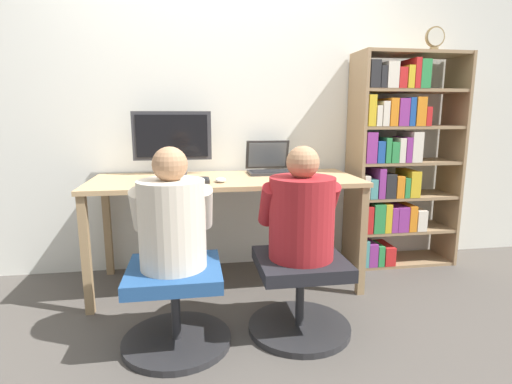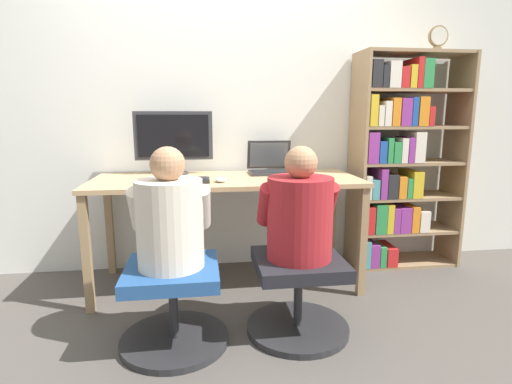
% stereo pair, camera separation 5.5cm
% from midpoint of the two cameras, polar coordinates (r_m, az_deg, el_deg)
% --- Properties ---
extents(ground_plane, '(14.00, 14.00, 0.00)m').
position_cam_midpoint_polar(ground_plane, '(2.66, -2.82, -15.87)').
color(ground_plane, '#4C4742').
extents(wall_back, '(10.00, 0.05, 2.60)m').
position_cam_midpoint_polar(wall_back, '(3.15, -4.34, 12.72)').
color(wall_back, silver).
rests_on(wall_back, ground_plane).
extents(desk, '(1.83, 0.71, 0.77)m').
position_cam_midpoint_polar(desk, '(2.78, -3.61, 0.46)').
color(desk, tan).
rests_on(desk, ground_plane).
extents(desktop_monitor, '(0.56, 0.20, 0.45)m').
position_cam_midpoint_polar(desktop_monitor, '(2.97, -11.15, 7.21)').
color(desktop_monitor, '#333338').
rests_on(desktop_monitor, desk).
extents(laptop, '(0.33, 0.30, 0.24)m').
position_cam_midpoint_polar(laptop, '(3.00, 2.66, 3.68)').
color(laptop, '#2D2D30').
rests_on(laptop, desk).
extents(keyboard, '(0.42, 0.17, 0.03)m').
position_cam_midpoint_polar(keyboard, '(2.62, -10.68, 1.63)').
color(keyboard, '#232326').
rests_on(keyboard, desk).
extents(computer_mouse_by_keyboard, '(0.07, 0.10, 0.03)m').
position_cam_midpoint_polar(computer_mouse_by_keyboard, '(2.60, -4.47, 1.75)').
color(computer_mouse_by_keyboard, silver).
rests_on(computer_mouse_by_keyboard, desk).
extents(office_chair_left, '(0.58, 0.58, 0.44)m').
position_cam_midpoint_polar(office_chair_left, '(2.21, -11.00, -15.22)').
color(office_chair_left, '#262628').
rests_on(office_chair_left, ground_plane).
extents(office_chair_right, '(0.58, 0.58, 0.44)m').
position_cam_midpoint_polar(office_chair_right, '(2.30, 6.75, -14.01)').
color(office_chair_right, '#262628').
rests_on(office_chair_right, ground_plane).
extents(person_at_monitor, '(0.41, 0.34, 0.62)m').
position_cam_midpoint_polar(person_at_monitor, '(2.06, -11.46, -3.60)').
color(person_at_monitor, beige).
rests_on(person_at_monitor, office_chair_left).
extents(person_at_laptop, '(0.43, 0.35, 0.61)m').
position_cam_midpoint_polar(person_at_laptop, '(2.16, 6.99, -2.95)').
color(person_at_laptop, maroon).
rests_on(person_at_laptop, office_chair_right).
extents(bookshelf, '(0.85, 0.34, 1.67)m').
position_cam_midpoint_polar(bookshelf, '(3.32, 19.91, 3.94)').
color(bookshelf, '#997A56').
rests_on(bookshelf, ground_plane).
extents(desk_clock, '(0.15, 0.03, 0.17)m').
position_cam_midpoint_polar(desk_clock, '(3.37, 25.04, 19.45)').
color(desk_clock, olive).
rests_on(desk_clock, bookshelf).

